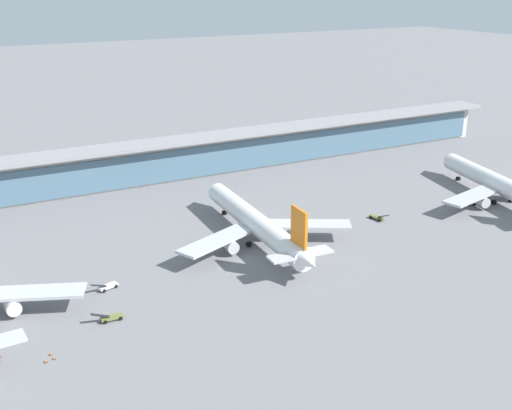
{
  "coord_description": "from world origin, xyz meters",
  "views": [
    {
      "loc": [
        -82.89,
        -135.4,
        70.84
      ],
      "look_at": [
        0.0,
        16.71,
        8.32
      ],
      "focal_mm": 44.74,
      "sensor_mm": 36.0,
      "label": 1
    }
  ],
  "objects_px": {
    "airliner_centre_stand": "(257,224)",
    "service_truck_mid_apron_olive": "(378,217)",
    "service_truck_under_wing_yellow": "(471,202)",
    "safety_cone_alpha": "(54,358)",
    "service_truck_on_taxiway_olive": "(111,317)",
    "safety_cone_charlie": "(50,354)",
    "airliner_right_stand": "(501,185)",
    "safety_cone_echo": "(45,361)",
    "service_truck_near_nose_white": "(107,286)"
  },
  "relations": [
    {
      "from": "service_truck_under_wing_yellow",
      "to": "service_truck_mid_apron_olive",
      "type": "bearing_deg",
      "value": 173.64
    },
    {
      "from": "service_truck_near_nose_white",
      "to": "safety_cone_alpha",
      "type": "relative_size",
      "value": 9.86
    },
    {
      "from": "safety_cone_alpha",
      "to": "safety_cone_charlie",
      "type": "bearing_deg",
      "value": 99.13
    },
    {
      "from": "airliner_right_stand",
      "to": "service_truck_mid_apron_olive",
      "type": "distance_m",
      "value": 46.82
    },
    {
      "from": "service_truck_mid_apron_olive",
      "to": "service_truck_on_taxiway_olive",
      "type": "relative_size",
      "value": 1.02
    },
    {
      "from": "service_truck_under_wing_yellow",
      "to": "service_truck_on_taxiway_olive",
      "type": "relative_size",
      "value": 0.49
    },
    {
      "from": "service_truck_under_wing_yellow",
      "to": "service_truck_near_nose_white",
      "type": "bearing_deg",
      "value": -179.19
    },
    {
      "from": "airliner_right_stand",
      "to": "service_truck_on_taxiway_olive",
      "type": "distance_m",
      "value": 136.76
    },
    {
      "from": "airliner_right_stand",
      "to": "safety_cone_echo",
      "type": "distance_m",
      "value": 153.68
    },
    {
      "from": "service_truck_mid_apron_olive",
      "to": "service_truck_on_taxiway_olive",
      "type": "height_order",
      "value": "same"
    },
    {
      "from": "service_truck_near_nose_white",
      "to": "service_truck_on_taxiway_olive",
      "type": "bearing_deg",
      "value": -103.36
    },
    {
      "from": "safety_cone_alpha",
      "to": "safety_cone_charlie",
      "type": "xyz_separation_m",
      "value": [
        -0.29,
        1.81,
        0.0
      ]
    },
    {
      "from": "service_truck_near_nose_white",
      "to": "safety_cone_alpha",
      "type": "distance_m",
      "value": 29.79
    },
    {
      "from": "airliner_centre_stand",
      "to": "service_truck_near_nose_white",
      "type": "bearing_deg",
      "value": -170.09
    },
    {
      "from": "service_truck_on_taxiway_olive",
      "to": "safety_cone_charlie",
      "type": "height_order",
      "value": "service_truck_on_taxiway_olive"
    },
    {
      "from": "airliner_centre_stand",
      "to": "airliner_right_stand",
      "type": "relative_size",
      "value": 1.01
    },
    {
      "from": "service_truck_mid_apron_olive",
      "to": "safety_cone_alpha",
      "type": "distance_m",
      "value": 108.05
    },
    {
      "from": "safety_cone_charlie",
      "to": "airliner_centre_stand",
      "type": "bearing_deg",
      "value": 25.48
    },
    {
      "from": "airliner_centre_stand",
      "to": "airliner_right_stand",
      "type": "distance_m",
      "value": 87.6
    },
    {
      "from": "airliner_right_stand",
      "to": "service_truck_on_taxiway_olive",
      "type": "xyz_separation_m",
      "value": [
        -135.93,
        -14.31,
        -4.89
      ]
    },
    {
      "from": "airliner_right_stand",
      "to": "safety_cone_charlie",
      "type": "distance_m",
      "value": 152.0
    },
    {
      "from": "airliner_right_stand",
      "to": "service_truck_mid_apron_olive",
      "type": "relative_size",
      "value": 9.72
    },
    {
      "from": "airliner_centre_stand",
      "to": "service_truck_on_taxiway_olive",
      "type": "bearing_deg",
      "value": -155.03
    },
    {
      "from": "service_truck_under_wing_yellow",
      "to": "service_truck_mid_apron_olive",
      "type": "relative_size",
      "value": 0.48
    },
    {
      "from": "service_truck_under_wing_yellow",
      "to": "airliner_right_stand",
      "type": "bearing_deg",
      "value": -11.64
    },
    {
      "from": "airliner_centre_stand",
      "to": "service_truck_on_taxiway_olive",
      "type": "relative_size",
      "value": 9.96
    },
    {
      "from": "service_truck_on_taxiway_olive",
      "to": "service_truck_near_nose_white",
      "type": "bearing_deg",
      "value": 76.64
    },
    {
      "from": "service_truck_mid_apron_olive",
      "to": "safety_cone_alpha",
      "type": "xyz_separation_m",
      "value": [
        -103.9,
        -29.68,
        -0.49
      ]
    },
    {
      "from": "service_truck_under_wing_yellow",
      "to": "safety_cone_alpha",
      "type": "relative_size",
      "value": 4.75
    },
    {
      "from": "airliner_centre_stand",
      "to": "safety_cone_alpha",
      "type": "relative_size",
      "value": 97.15
    },
    {
      "from": "airliner_right_stand",
      "to": "safety_cone_alpha",
      "type": "xyz_separation_m",
      "value": [
        -150.05,
        -23.52,
        -5.38
      ]
    },
    {
      "from": "safety_cone_charlie",
      "to": "service_truck_mid_apron_olive",
      "type": "bearing_deg",
      "value": 14.97
    },
    {
      "from": "airliner_centre_stand",
      "to": "service_truck_mid_apron_olive",
      "type": "height_order",
      "value": "airliner_centre_stand"
    },
    {
      "from": "safety_cone_charlie",
      "to": "safety_cone_echo",
      "type": "relative_size",
      "value": 1.0
    },
    {
      "from": "service_truck_under_wing_yellow",
      "to": "safety_cone_alpha",
      "type": "distance_m",
      "value": 141.71
    },
    {
      "from": "airliner_centre_stand",
      "to": "safety_cone_echo",
      "type": "distance_m",
      "value": 72.33
    },
    {
      "from": "airliner_right_stand",
      "to": "safety_cone_charlie",
      "type": "relative_size",
      "value": 96.27
    },
    {
      "from": "service_truck_near_nose_white",
      "to": "safety_cone_alpha",
      "type": "bearing_deg",
      "value": -126.32
    },
    {
      "from": "safety_cone_charlie",
      "to": "service_truck_on_taxiway_olive",
      "type": "bearing_deg",
      "value": 27.16
    },
    {
      "from": "service_truck_on_taxiway_olive",
      "to": "safety_cone_echo",
      "type": "relative_size",
      "value": 9.75
    },
    {
      "from": "airliner_right_stand",
      "to": "service_truck_under_wing_yellow",
      "type": "relative_size",
      "value": 20.26
    },
    {
      "from": "safety_cone_echo",
      "to": "service_truck_under_wing_yellow",
      "type": "bearing_deg",
      "value": 10.48
    },
    {
      "from": "airliner_right_stand",
      "to": "safety_cone_echo",
      "type": "height_order",
      "value": "airliner_right_stand"
    },
    {
      "from": "service_truck_near_nose_white",
      "to": "service_truck_under_wing_yellow",
      "type": "xyz_separation_m",
      "value": [
        121.72,
        1.72,
        0.07
      ]
    },
    {
      "from": "service_truck_on_taxiway_olive",
      "to": "airliner_right_stand",
      "type": "bearing_deg",
      "value": 6.01
    },
    {
      "from": "service_truck_near_nose_white",
      "to": "service_truck_mid_apron_olive",
      "type": "relative_size",
      "value": 0.99
    },
    {
      "from": "airliner_centre_stand",
      "to": "safety_cone_charlie",
      "type": "bearing_deg",
      "value": -154.52
    },
    {
      "from": "service_truck_near_nose_white",
      "to": "service_truck_under_wing_yellow",
      "type": "bearing_deg",
      "value": 0.81
    },
    {
      "from": "safety_cone_alpha",
      "to": "safety_cone_charlie",
      "type": "distance_m",
      "value": 1.83
    },
    {
      "from": "airliner_centre_stand",
      "to": "safety_cone_echo",
      "type": "relative_size",
      "value": 97.15
    }
  ]
}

